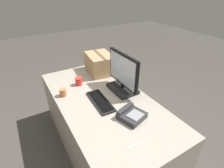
# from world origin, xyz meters

# --- Properties ---
(ground_plane) EXTENTS (12.00, 12.00, 0.00)m
(ground_plane) POSITION_xyz_m (0.00, 0.00, 0.00)
(ground_plane) COLOR #47423D
(office_desk) EXTENTS (1.80, 0.90, 0.72)m
(office_desk) POSITION_xyz_m (0.00, 0.00, 0.36)
(office_desk) COLOR #A89E8E
(office_desk) RESTS_ON ground_plane
(monitor) EXTENTS (0.51, 0.24, 0.44)m
(monitor) POSITION_xyz_m (-0.04, 0.27, 0.89)
(monitor) COLOR black
(monitor) RESTS_ON office_desk
(keyboard) EXTENTS (0.43, 0.17, 0.03)m
(keyboard) POSITION_xyz_m (0.04, -0.05, 0.73)
(keyboard) COLOR black
(keyboard) RESTS_ON office_desk
(desk_phone) EXTENTS (0.26, 0.27, 0.08)m
(desk_phone) POSITION_xyz_m (0.39, 0.08, 0.75)
(desk_phone) COLOR #2D2D33
(desk_phone) RESTS_ON office_desk
(paper_cup_left) EXTENTS (0.09, 0.09, 0.09)m
(paper_cup_left) POSITION_xyz_m (-0.41, -0.11, 0.76)
(paper_cup_left) COLOR red
(paper_cup_left) RESTS_ON office_desk
(paper_cup_right) EXTENTS (0.08, 0.08, 0.09)m
(paper_cup_right) POSITION_xyz_m (-0.27, -0.34, 0.76)
(paper_cup_right) COLOR #BC7547
(paper_cup_right) RESTS_ON office_desk
(spoon) EXTENTS (0.03, 0.16, 0.00)m
(spoon) POSITION_xyz_m (0.66, -0.10, 0.72)
(spoon) COLOR silver
(spoon) RESTS_ON office_desk
(cardboard_box) EXTENTS (0.45, 0.35, 0.25)m
(cardboard_box) POSITION_xyz_m (-0.59, 0.27, 0.84)
(cardboard_box) COLOR tan
(cardboard_box) RESTS_ON office_desk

